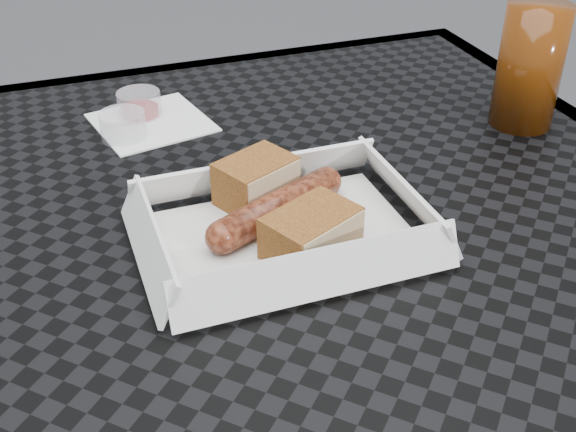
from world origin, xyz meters
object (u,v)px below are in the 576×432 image
object	(u,v)px
patio_table	(289,274)
drink_glass	(530,66)
food_tray	(284,237)
bratwurst	(277,208)

from	to	relation	value
patio_table	drink_glass	xyz separation A→B (m)	(0.31, 0.08, 0.14)
food_tray	bratwurst	bearing A→B (deg)	86.95
patio_table	drink_glass	size ratio (longest dim) A/B	5.86
patio_table	drink_glass	bearing A→B (deg)	14.83
bratwurst	food_tray	bearing A→B (deg)	-93.05
bratwurst	drink_glass	size ratio (longest dim) A/B	1.07
patio_table	food_tray	distance (m)	0.09
bratwurst	drink_glass	world-z (taller)	drink_glass
food_tray	drink_glass	world-z (taller)	drink_glass
bratwurst	drink_glass	bearing A→B (deg)	17.36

